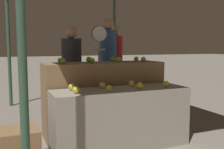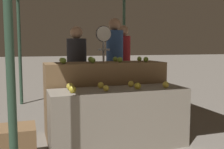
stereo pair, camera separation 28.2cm
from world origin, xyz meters
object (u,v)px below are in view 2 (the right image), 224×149
produce_scale (104,53)px  person_customer_right (123,59)px  person_customer_left (115,57)px  wooden_crate_side (17,144)px  person_vendor_at_scale (77,66)px

produce_scale → person_customer_right: bearing=53.7°
person_customer_left → wooden_crate_side: bearing=42.7°
produce_scale → person_customer_left: bearing=57.4°
person_customer_right → wooden_crate_side: bearing=58.8°
person_vendor_at_scale → wooden_crate_side: person_vendor_at_scale is taller
person_vendor_at_scale → person_customer_right: person_customer_right is taller
person_vendor_at_scale → person_customer_left: 0.92m
person_customer_right → person_vendor_at_scale: bearing=43.3°
produce_scale → person_vendor_at_scale: (-0.41, 0.28, -0.23)m
person_customer_right → produce_scale: bearing=65.5°
person_vendor_at_scale → person_customer_right: (1.12, 0.69, 0.07)m
person_vendor_at_scale → wooden_crate_side: size_ratio=4.00×
produce_scale → person_customer_left: (0.42, 0.66, -0.10)m
person_customer_left → wooden_crate_side: 2.78m
person_customer_right → wooden_crate_side: 3.17m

